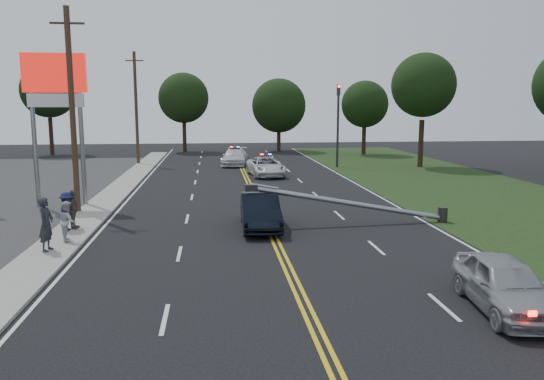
{
  "coord_description": "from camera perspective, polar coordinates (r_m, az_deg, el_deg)",
  "views": [
    {
      "loc": [
        -2.39,
        -14.98,
        5.4
      ],
      "look_at": [
        0.12,
        7.7,
        1.7
      ],
      "focal_mm": 35.0,
      "sensor_mm": 36.0,
      "label": 1
    }
  ],
  "objects": [
    {
      "name": "emergency_b",
      "position": [
        47.51,
        -4.01,
        3.57
      ],
      "size": [
        2.82,
        5.41,
        1.5
      ],
      "primitive_type": "imported",
      "rotation": [
        0.0,
        0.0,
        -0.14
      ],
      "color": "silver",
      "rests_on": "ground"
    },
    {
      "name": "utility_pole_far",
      "position": [
        49.45,
        -14.4,
        8.56
      ],
      "size": [
        1.6,
        0.28,
        10.0
      ],
      "color": "#382619",
      "rests_on": "ground"
    },
    {
      "name": "traffic_signal",
      "position": [
        46.24,
        7.11,
        7.66
      ],
      "size": [
        0.28,
        0.41,
        7.05
      ],
      "color": "#2D2D30",
      "rests_on": "ground"
    },
    {
      "name": "bystander_c",
      "position": [
        23.94,
        -21.2,
        -2.15
      ],
      "size": [
        0.64,
        1.08,
        1.64
      ],
      "primitive_type": "imported",
      "rotation": [
        0.0,
        0.0,
        1.54
      ],
      "color": "#191E3F",
      "rests_on": "sidewalk"
    },
    {
      "name": "emergency_a",
      "position": [
        40.32,
        -0.67,
        2.53
      ],
      "size": [
        2.85,
        5.3,
        1.42
      ],
      "primitive_type": "imported",
      "rotation": [
        0.0,
        0.0,
        0.1
      ],
      "color": "silver",
      "rests_on": "ground"
    },
    {
      "name": "bystander_b",
      "position": [
        22.17,
        -21.13,
        -3.13
      ],
      "size": [
        0.79,
        0.9,
        1.56
      ],
      "primitive_type": "imported",
      "rotation": [
        0.0,
        0.0,
        1.87
      ],
      "color": "#B3B3B8",
      "rests_on": "sidewalk"
    },
    {
      "name": "crashed_sedan",
      "position": [
        23.24,
        -1.28,
        -2.31
      ],
      "size": [
        1.68,
        4.63,
        1.52
      ],
      "primitive_type": "imported",
      "rotation": [
        0.0,
        0.0,
        -0.02
      ],
      "color": "black",
      "rests_on": "ground"
    },
    {
      "name": "pylon_sign",
      "position": [
        30.1,
        -22.28,
        9.67
      ],
      "size": [
        3.2,
        0.35,
        8.0
      ],
      "color": "gray",
      "rests_on": "ground"
    },
    {
      "name": "ground",
      "position": [
        16.1,
        2.64,
        -10.4
      ],
      "size": [
        120.0,
        120.0,
        0.0
      ],
      "primitive_type": "plane",
      "color": "black",
      "rests_on": "ground"
    },
    {
      "name": "waiting_sedan",
      "position": [
        15.44,
        23.75,
        -9.25
      ],
      "size": [
        2.13,
        4.36,
        1.43
      ],
      "primitive_type": "imported",
      "rotation": [
        0.0,
        0.0,
        -0.11
      ],
      "color": "#9D9FA5",
      "rests_on": "ground"
    },
    {
      "name": "centerline_yellow",
      "position": [
        25.66,
        -0.83,
        -2.91
      ],
      "size": [
        0.36,
        80.0,
        0.0
      ],
      "primitive_type": "cube",
      "color": "gold",
      "rests_on": "ground"
    },
    {
      "name": "tree_6",
      "position": [
        61.78,
        -9.5,
        9.73
      ],
      "size": [
        5.68,
        5.68,
        8.94
      ],
      "color": "black",
      "rests_on": "ground"
    },
    {
      "name": "tree_5",
      "position": [
        61.96,
        -22.93,
        9.81
      ],
      "size": [
        5.73,
        5.73,
        9.7
      ],
      "color": "black",
      "rests_on": "ground"
    },
    {
      "name": "tree_8",
      "position": [
        58.38,
        9.95,
        9.07
      ],
      "size": [
        5.01,
        5.01,
        7.91
      ],
      "color": "black",
      "rests_on": "ground"
    },
    {
      "name": "fallen_streetlight",
      "position": [
        24.32,
        9.5,
        -1.53
      ],
      "size": [
        9.36,
        0.44,
        1.91
      ],
      "color": "#2D2D30",
      "rests_on": "ground"
    },
    {
      "name": "bystander_a",
      "position": [
        20.89,
        -23.13,
        -3.38
      ],
      "size": [
        0.58,
        0.79,
        1.99
      ],
      "primitive_type": "imported",
      "rotation": [
        0.0,
        0.0,
        1.41
      ],
      "color": "#27282F",
      "rests_on": "sidewalk"
    },
    {
      "name": "bystander_d",
      "position": [
        24.18,
        -20.62,
        -1.96
      ],
      "size": [
        0.51,
        1.02,
        1.69
      ],
      "primitive_type": "imported",
      "rotation": [
        0.0,
        0.0,
        1.47
      ],
      "color": "#5F544C",
      "rests_on": "sidewalk"
    },
    {
      "name": "tree_7",
      "position": [
        61.69,
        0.74,
        9.05
      ],
      "size": [
        6.2,
        6.2,
        8.34
      ],
      "color": "black",
      "rests_on": "ground"
    },
    {
      "name": "utility_pole_mid",
      "position": [
        27.82,
        -20.69,
        7.98
      ],
      "size": [
        1.6,
        0.28,
        10.0
      ],
      "color": "#382619",
      "rests_on": "ground"
    },
    {
      "name": "tree_9",
      "position": [
        47.7,
        15.98,
        10.76
      ],
      "size": [
        5.44,
        5.44,
        9.72
      ],
      "color": "black",
      "rests_on": "ground"
    },
    {
      "name": "grass_verge",
      "position": [
        30.09,
        25.71,
        -2.04
      ],
      "size": [
        12.0,
        80.0,
        0.01
      ],
      "primitive_type": "cube",
      "color": "black",
      "rests_on": "ground"
    },
    {
      "name": "sidewalk",
      "position": [
        26.24,
        -19.44,
        -3.06
      ],
      "size": [
        1.8,
        70.0,
        0.12
      ],
      "primitive_type": "cube",
      "color": "gray",
      "rests_on": "ground"
    }
  ]
}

